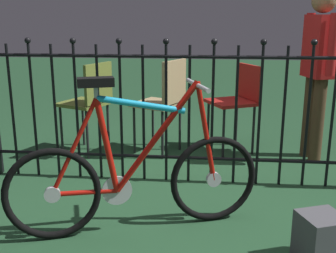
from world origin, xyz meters
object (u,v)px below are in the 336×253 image
bicycle (136,177)px  chair_tan (164,97)px  display_crate (321,239)px  chair_red (238,97)px  person_visitor (318,62)px  chair_olive (90,98)px

bicycle → chair_tan: (0.00, 1.48, 0.20)m
bicycle → display_crate: bicycle is taller
chair_red → chair_tan: size_ratio=0.93×
chair_red → display_crate: size_ratio=3.08×
display_crate → person_visitor: bearing=79.4°
chair_olive → chair_tan: 0.69m
bicycle → display_crate: size_ratio=5.46×
chair_red → display_crate: (0.34, -1.88, -0.39)m
bicycle → person_visitor: person_visitor is taller
chair_olive → chair_red: 1.39m
chair_olive → person_visitor: size_ratio=0.57×
chair_olive → bicycle: bearing=-64.2°
display_crate → chair_tan: bearing=120.7°
person_visitor → display_crate: person_visitor is taller
chair_olive → chair_red: bearing=9.2°
chair_olive → person_visitor: 2.06m
display_crate → chair_red: bearing=100.3°
person_visitor → bicycle: bearing=-132.7°
chair_tan → chair_red: bearing=12.8°
bicycle → person_visitor: (1.35, 1.46, 0.54)m
chair_olive → person_visitor: (2.03, 0.05, 0.35)m
chair_red → bicycle: bearing=-112.8°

